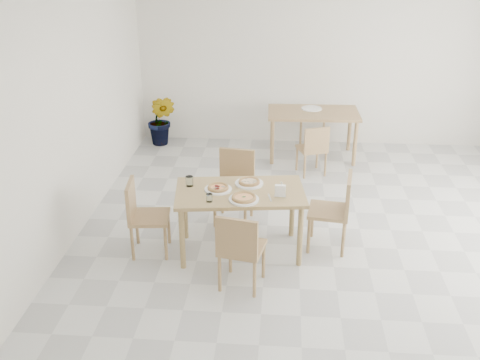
# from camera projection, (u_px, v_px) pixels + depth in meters

# --- Properties ---
(main_table) EXTENTS (1.48, 0.95, 0.75)m
(main_table) POSITION_uv_depth(u_px,v_px,m) (240.00, 198.00, 6.11)
(main_table) COLOR tan
(main_table) RESTS_ON ground
(chair_south) EXTENTS (0.50, 0.50, 0.85)m
(chair_south) POSITION_uv_depth(u_px,v_px,m) (240.00, 246.00, 5.51)
(chair_south) COLOR tan
(chair_south) RESTS_ON ground
(chair_north) EXTENTS (0.50, 0.50, 0.89)m
(chair_north) POSITION_uv_depth(u_px,v_px,m) (235.00, 181.00, 6.88)
(chair_north) COLOR tan
(chair_north) RESTS_ON ground
(chair_west) EXTENTS (0.46, 0.46, 0.86)m
(chair_west) POSITION_uv_depth(u_px,v_px,m) (142.00, 212.00, 6.16)
(chair_west) COLOR tan
(chair_west) RESTS_ON ground
(chair_east) EXTENTS (0.50, 0.50, 0.90)m
(chair_east) POSITION_uv_depth(u_px,v_px,m) (337.00, 207.00, 6.24)
(chair_east) COLOR tan
(chair_east) RESTS_ON ground
(plate_margherita) EXTENTS (0.32, 0.32, 0.02)m
(plate_margherita) POSITION_uv_depth(u_px,v_px,m) (244.00, 199.00, 5.86)
(plate_margherita) COLOR white
(plate_margherita) RESTS_ON main_table
(plate_mushroom) EXTENTS (0.31, 0.31, 0.02)m
(plate_mushroom) POSITION_uv_depth(u_px,v_px,m) (249.00, 183.00, 6.23)
(plate_mushroom) COLOR white
(plate_mushroom) RESTS_ON main_table
(plate_pepperoni) EXTENTS (0.30, 0.30, 0.02)m
(plate_pepperoni) POSITION_uv_depth(u_px,v_px,m) (218.00, 189.00, 6.09)
(plate_pepperoni) COLOR white
(plate_pepperoni) RESTS_ON main_table
(pizza_margherita) EXTENTS (0.26, 0.26, 0.03)m
(pizza_margherita) POSITION_uv_depth(u_px,v_px,m) (244.00, 198.00, 5.85)
(pizza_margherita) COLOR tan
(pizza_margherita) RESTS_ON plate_margherita
(pizza_mushroom) EXTENTS (0.24, 0.24, 0.03)m
(pizza_mushroom) POSITION_uv_depth(u_px,v_px,m) (249.00, 182.00, 6.22)
(pizza_mushroom) COLOR tan
(pizza_mushroom) RESTS_ON plate_mushroom
(pizza_pepperoni) EXTENTS (0.30, 0.30, 0.03)m
(pizza_pepperoni) POSITION_uv_depth(u_px,v_px,m) (218.00, 187.00, 6.08)
(pizza_pepperoni) COLOR tan
(pizza_pepperoni) RESTS_ON plate_pepperoni
(tumbler_a) EXTENTS (0.08, 0.08, 0.11)m
(tumbler_a) POSITION_uv_depth(u_px,v_px,m) (189.00, 181.00, 6.17)
(tumbler_a) COLOR white
(tumbler_a) RESTS_ON main_table
(tumbler_b) EXTENTS (0.07, 0.07, 0.09)m
(tumbler_b) POSITION_uv_depth(u_px,v_px,m) (209.00, 198.00, 5.82)
(tumbler_b) COLOR white
(tumbler_b) RESTS_ON main_table
(napkin_holder) EXTENTS (0.12, 0.07, 0.14)m
(napkin_holder) POSITION_uv_depth(u_px,v_px,m) (280.00, 191.00, 5.91)
(napkin_holder) COLOR silver
(napkin_holder) RESTS_ON main_table
(fork_a) EXTENTS (0.06, 0.19, 0.01)m
(fork_a) POSITION_uv_depth(u_px,v_px,m) (283.00, 185.00, 6.20)
(fork_a) COLOR silver
(fork_a) RESTS_ON main_table
(fork_b) EXTENTS (0.05, 0.19, 0.01)m
(fork_b) POSITION_uv_depth(u_px,v_px,m) (270.00, 198.00, 5.91)
(fork_b) COLOR silver
(fork_b) RESTS_ON main_table
(second_table) EXTENTS (1.42, 0.84, 0.75)m
(second_table) POSITION_uv_depth(u_px,v_px,m) (313.00, 117.00, 8.74)
(second_table) COLOR tan
(second_table) RESTS_ON ground
(chair_back_s) EXTENTS (0.48, 0.48, 0.77)m
(chair_back_s) POSITION_uv_depth(u_px,v_px,m) (314.00, 147.00, 8.16)
(chair_back_s) COLOR tan
(chair_back_s) RESTS_ON ground
(chair_back_n) EXTENTS (0.46, 0.46, 0.90)m
(chair_back_n) POSITION_uv_depth(u_px,v_px,m) (312.00, 111.00, 9.51)
(chair_back_n) COLOR tan
(chair_back_n) RESTS_ON ground
(plate_empty) EXTENTS (0.32, 0.32, 0.02)m
(plate_empty) POSITION_uv_depth(u_px,v_px,m) (312.00, 109.00, 8.82)
(plate_empty) COLOR white
(plate_empty) RESTS_ON second_table
(potted_plant) EXTENTS (0.55, 0.49, 0.86)m
(potted_plant) POSITION_uv_depth(u_px,v_px,m) (162.00, 120.00, 9.34)
(potted_plant) COLOR #206C20
(potted_plant) RESTS_ON ground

